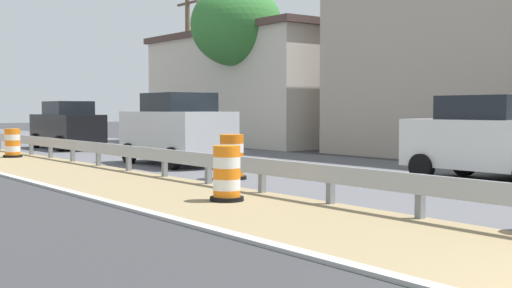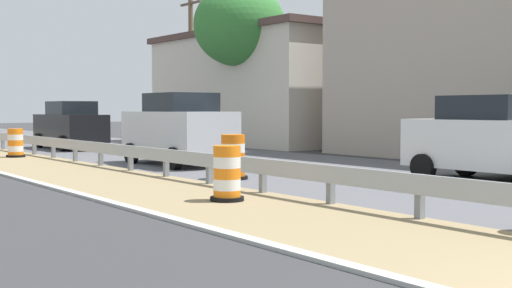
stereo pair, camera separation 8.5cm
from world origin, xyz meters
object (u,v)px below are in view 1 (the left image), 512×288
(traffic_barrel_far, at_px, (12,144))
(utility_pole_mid, at_px, (188,65))
(traffic_barrel_mid, at_px, (232,159))
(car_lead_near_lane, at_px, (67,125))
(car_trailing_far_lane, at_px, (176,129))
(car_trailing_near_lane, at_px, (492,139))
(traffic_barrel_close, at_px, (227,176))

(traffic_barrel_far, distance_m, utility_pole_mid, 11.44)
(traffic_barrel_mid, relative_size, car_lead_near_lane, 0.24)
(car_trailing_far_lane, bearing_deg, car_trailing_near_lane, -158.35)
(traffic_barrel_close, distance_m, traffic_barrel_mid, 3.82)
(traffic_barrel_far, height_order, car_trailing_far_lane, car_trailing_far_lane)
(traffic_barrel_mid, relative_size, car_trailing_near_lane, 0.26)
(traffic_barrel_far, bearing_deg, car_trailing_near_lane, -66.91)
(car_trailing_near_lane, distance_m, utility_pole_mid, 19.94)
(traffic_barrel_far, xyz_separation_m, car_trailing_near_lane, (6.37, -14.95, 0.56))
(car_lead_near_lane, bearing_deg, car_trailing_far_lane, 178.75)
(car_trailing_near_lane, bearing_deg, utility_pole_mid, 169.10)
(traffic_barrel_close, height_order, traffic_barrel_mid, traffic_barrel_mid)
(traffic_barrel_mid, bearing_deg, car_trailing_near_lane, -44.34)
(car_lead_near_lane, bearing_deg, traffic_barrel_close, 169.04)
(traffic_barrel_mid, height_order, car_lead_near_lane, car_lead_near_lane)
(traffic_barrel_far, relative_size, utility_pole_mid, 0.14)
(car_trailing_far_lane, bearing_deg, utility_pole_mid, -32.64)
(traffic_barrel_mid, relative_size, utility_pole_mid, 0.15)
(car_trailing_far_lane, bearing_deg, traffic_barrel_far, 25.77)
(car_lead_near_lane, bearing_deg, utility_pole_mid, -81.15)
(traffic_barrel_far, xyz_separation_m, utility_pole_mid, (9.97, 4.46, 3.41))
(traffic_barrel_mid, distance_m, car_trailing_near_lane, 6.15)
(traffic_barrel_close, xyz_separation_m, utility_pole_mid, (10.26, 18.19, 3.40))
(car_lead_near_lane, bearing_deg, traffic_barrel_far, 137.44)
(car_trailing_far_lane, bearing_deg, traffic_barrel_close, 156.52)
(car_trailing_near_lane, height_order, utility_pole_mid, utility_pole_mid)
(car_lead_near_lane, height_order, car_trailing_near_lane, car_lead_near_lane)
(traffic_barrel_far, xyz_separation_m, car_lead_near_lane, (3.39, 3.56, 0.56))
(car_lead_near_lane, bearing_deg, traffic_barrel_mid, 175.41)
(car_trailing_near_lane, relative_size, utility_pole_mid, 0.56)
(traffic_barrel_close, bearing_deg, traffic_barrel_far, 88.81)
(traffic_barrel_mid, relative_size, car_trailing_far_lane, 0.26)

